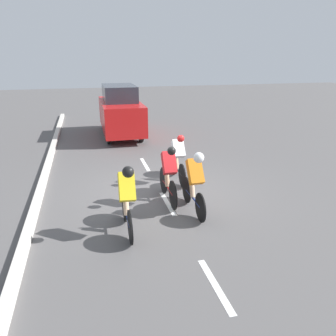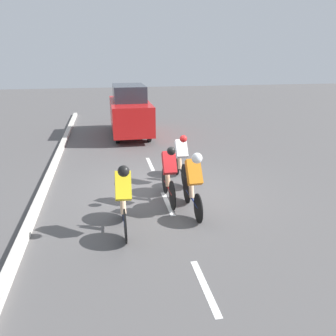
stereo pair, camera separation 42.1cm
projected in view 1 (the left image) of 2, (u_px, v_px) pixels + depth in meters
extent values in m
plane|color=#565454|center=(160.00, 190.00, 9.07)|extent=(60.00, 60.00, 0.00)
cube|color=white|center=(215.00, 285.00, 5.36)|extent=(0.12, 1.40, 0.01)
cube|color=white|center=(168.00, 203.00, 8.28)|extent=(0.12, 1.40, 0.01)
cube|color=white|center=(145.00, 164.00, 11.21)|extent=(0.12, 1.40, 0.01)
cube|color=beige|center=(33.00, 215.00, 7.52)|extent=(0.20, 27.08, 0.14)
cylinder|color=black|center=(187.00, 190.00, 8.26)|extent=(0.03, 0.67, 0.67)
cylinder|color=black|center=(200.00, 208.00, 7.30)|extent=(0.03, 0.67, 0.67)
cylinder|color=navy|center=(193.00, 198.00, 7.78)|extent=(0.04, 1.05, 0.04)
cylinder|color=navy|center=(191.00, 187.00, 7.88)|extent=(0.04, 0.04, 0.42)
cylinder|color=yellow|center=(193.00, 194.00, 7.79)|extent=(0.07, 0.07, 0.16)
cylinder|color=beige|center=(192.00, 190.00, 7.79)|extent=(0.12, 0.23, 0.36)
cube|color=orange|center=(195.00, 172.00, 7.45)|extent=(0.33, 0.50, 0.59)
sphere|color=white|center=(199.00, 158.00, 7.12)|extent=(0.24, 0.24, 0.24)
cylinder|color=black|center=(163.00, 180.00, 8.81)|extent=(0.03, 0.72, 0.72)
cylinder|color=black|center=(173.00, 195.00, 7.88)|extent=(0.03, 0.72, 0.72)
cylinder|color=red|center=(168.00, 187.00, 8.34)|extent=(0.04, 1.01, 0.04)
cylinder|color=red|center=(166.00, 177.00, 8.44)|extent=(0.04, 0.04, 0.42)
cylinder|color=green|center=(167.00, 183.00, 8.36)|extent=(0.07, 0.07, 0.16)
cylinder|color=#DBAD84|center=(167.00, 180.00, 8.35)|extent=(0.12, 0.23, 0.36)
cube|color=red|center=(169.00, 163.00, 8.02)|extent=(0.33, 0.48, 0.57)
sphere|color=black|center=(172.00, 151.00, 7.70)|extent=(0.21, 0.21, 0.21)
cylinder|color=black|center=(173.00, 164.00, 10.16)|extent=(0.03, 0.68, 0.68)
cylinder|color=black|center=(182.00, 176.00, 9.21)|extent=(0.03, 0.68, 0.68)
cylinder|color=black|center=(177.00, 170.00, 9.69)|extent=(0.04, 1.03, 0.04)
cylinder|color=black|center=(176.00, 161.00, 9.78)|extent=(0.04, 0.04, 0.42)
cylinder|color=#1999D8|center=(177.00, 166.00, 9.70)|extent=(0.07, 0.07, 0.16)
cylinder|color=#DBAD84|center=(177.00, 163.00, 9.70)|extent=(0.12, 0.23, 0.36)
cube|color=white|center=(178.00, 149.00, 9.37)|extent=(0.32, 0.46, 0.54)
sphere|color=red|center=(181.00, 139.00, 9.06)|extent=(0.21, 0.21, 0.21)
cylinder|color=black|center=(124.00, 206.00, 7.33)|extent=(0.03, 0.70, 0.70)
cylinder|color=black|center=(130.00, 227.00, 6.44)|extent=(0.03, 0.70, 0.70)
cylinder|color=navy|center=(127.00, 216.00, 6.89)|extent=(0.04, 0.97, 0.04)
cylinder|color=navy|center=(125.00, 204.00, 6.97)|extent=(0.04, 0.04, 0.42)
cylinder|color=yellow|center=(126.00, 211.00, 6.90)|extent=(0.07, 0.07, 0.16)
cylinder|color=beige|center=(126.00, 207.00, 6.89)|extent=(0.12, 0.23, 0.36)
cube|color=yellow|center=(127.00, 187.00, 6.56)|extent=(0.35, 0.50, 0.61)
sphere|color=black|center=(128.00, 172.00, 6.23)|extent=(0.23, 0.23, 0.23)
cylinder|color=black|center=(141.00, 135.00, 13.97)|extent=(0.14, 0.64, 0.64)
cylinder|color=black|center=(109.00, 136.00, 13.66)|extent=(0.14, 0.64, 0.64)
cylinder|color=black|center=(132.00, 123.00, 16.37)|extent=(0.14, 0.64, 0.64)
cylinder|color=black|center=(105.00, 124.00, 16.05)|extent=(0.14, 0.64, 0.64)
cube|color=red|center=(121.00, 115.00, 14.81)|extent=(1.70, 4.22, 1.25)
cube|color=#2D333D|center=(119.00, 93.00, 14.68)|extent=(1.39, 2.32, 0.69)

